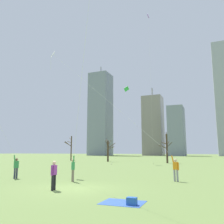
# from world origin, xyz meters

# --- Properties ---
(ground_plane) EXTENTS (400.00, 400.00, 0.00)m
(ground_plane) POSITION_xyz_m (0.00, 0.00, 0.00)
(ground_plane) COLOR olive
(kite_flyer_midfield_right_white) EXTENTS (13.77, 2.77, 13.32)m
(kite_flyer_midfield_right_white) POSITION_xyz_m (3.21, 5.99, 2.73)
(kite_flyer_midfield_right_white) COLOR gray
(kite_flyer_midfield_right_white) RESTS_ON ground
(kite_flyer_midfield_center_blue) EXTENTS (4.30, 5.51, 13.57)m
(kite_flyer_midfield_center_blue) POSITION_xyz_m (-1.16, 2.02, 2.51)
(kite_flyer_midfield_center_blue) COLOR #726656
(kite_flyer_midfield_center_blue) RESTS_ON ground
(bystander_far_off_by_trees) EXTENTS (0.22, 0.51, 1.62)m
(bystander_far_off_by_trees) POSITION_xyz_m (-0.63, -1.07, 0.90)
(bystander_far_off_by_trees) COLOR black
(bystander_far_off_by_trees) RESTS_ON ground
(distant_kite_low_near_trees_purple) EXTENTS (0.98, 4.98, 25.66)m
(distant_kite_low_near_trees_purple) POSITION_xyz_m (-1.05, 25.18, 21.96)
(distant_kite_low_near_trees_purple) COLOR purple
(distant_kite_low_near_trees_purple) RESTS_ON ground
(distant_kite_drifting_left_green) EXTENTS (1.59, 5.40, 14.73)m
(distant_kite_drifting_left_green) POSITION_xyz_m (-6.92, 29.58, 13.23)
(distant_kite_drifting_left_green) COLOR green
(distant_kite_drifting_left_green) RESTS_ON ground
(picnic_spot) EXTENTS (1.84, 1.45, 0.31)m
(picnic_spot) POSITION_xyz_m (4.36, -2.80, 0.09)
(picnic_spot) COLOR #3359B2
(picnic_spot) RESTS_ON ground
(bare_tree_leftmost) EXTENTS (2.41, 2.15, 4.89)m
(bare_tree_leftmost) POSITION_xyz_m (-12.93, 35.03, 2.52)
(bare_tree_leftmost) COLOR #423326
(bare_tree_leftmost) RESTS_ON ground
(bare_tree_center) EXTENTS (2.41, 2.57, 5.75)m
(bare_tree_center) POSITION_xyz_m (-0.13, 33.34, 2.92)
(bare_tree_center) COLOR #423326
(bare_tree_center) RESTS_ON ground
(bare_tree_far_right_edge) EXTENTS (2.33, 2.96, 5.86)m
(bare_tree_far_right_edge) POSITION_xyz_m (-23.59, 37.00, 3.18)
(bare_tree_far_right_edge) COLOR #4C3828
(bare_tree_far_right_edge) RESTS_ON ground
(skyline_wide_slab) EXTENTS (7.82, 11.91, 25.11)m
(skyline_wide_slab) POSITION_xyz_m (-8.23, 112.62, 12.55)
(skyline_wide_slab) COLOR gray
(skyline_wide_slab) RESTS_ON ground
(skyline_short_annex) EXTENTS (11.34, 11.31, 52.29)m
(skyline_short_annex) POSITION_xyz_m (-50.52, 110.52, 23.77)
(skyline_short_annex) COLOR gray
(skyline_short_annex) RESTS_ON ground
(skyline_squat_block) EXTENTS (10.89, 9.65, 38.35)m
(skyline_squat_block) POSITION_xyz_m (-21.80, 119.09, 16.60)
(skyline_squat_block) COLOR gray
(skyline_squat_block) RESTS_ON ground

